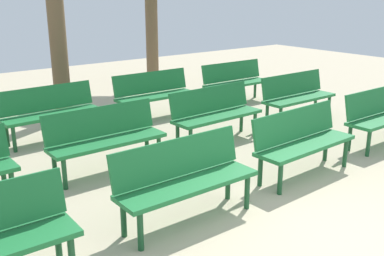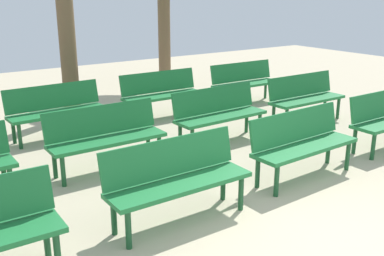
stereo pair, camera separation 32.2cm
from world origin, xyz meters
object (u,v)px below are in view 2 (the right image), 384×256
object	(u,v)px
bench_r2_c1	(56,108)
bench_r1_c1	(106,134)
bench_r0_c2	(302,140)
bench_r2_c2	(162,92)
tree_0	(68,47)
bench_r0_c1	(177,175)
bench_r1_c3	(305,95)
bench_r1_c2	(219,111)
bench_r2_c3	(245,80)

from	to	relation	value
bench_r2_c1	bench_r1_c1	bearing A→B (deg)	-89.64
bench_r0_c2	bench_r2_c1	distance (m)	4.05
bench_r2_c2	bench_r1_c1	bearing A→B (deg)	-136.48
bench_r2_c2	tree_0	xyz separation A→B (m)	(-1.41, 1.03, 0.85)
bench_r0_c1	bench_r1_c3	distance (m)	4.40
bench_r0_c2	tree_0	distance (m)	4.87
bench_r1_c1	bench_r1_c3	world-z (taller)	same
bench_r2_c1	bench_r2_c2	xyz separation A→B (m)	(2.08, 0.08, 0.00)
bench_r1_c2	bench_r2_c1	xyz separation A→B (m)	(-2.08, 1.71, 0.00)
bench_r0_c1	bench_r0_c2	size ratio (longest dim) A/B	0.99
bench_r0_c1	bench_r1_c1	xyz separation A→B (m)	(-0.02, 1.75, 0.00)
bench_r0_c2	bench_r2_c2	xyz separation A→B (m)	(0.00, 3.56, 0.00)
bench_r2_c3	tree_0	size ratio (longest dim) A/B	0.59
bench_r2_c1	tree_0	distance (m)	1.54
bench_r1_c1	bench_r1_c3	bearing A→B (deg)	0.88
bench_r2_c2	bench_r0_c2	bearing A→B (deg)	-89.49
bench_r0_c1	bench_r2_c2	bearing A→B (deg)	61.23
bench_r0_c2	bench_r1_c1	bearing A→B (deg)	137.40
bench_r0_c2	bench_r2_c2	bearing A→B (deg)	87.87
bench_r1_c2	bench_r2_c2	world-z (taller)	same
bench_r0_c2	bench_r2_c3	size ratio (longest dim) A/B	1.01
bench_r1_c1	bench_r1_c3	distance (m)	4.02
bench_r1_c2	bench_r1_c3	bearing A→B (deg)	-1.49
bench_r0_c1	bench_r1_c2	world-z (taller)	same
bench_r1_c2	bench_r2_c2	xyz separation A→B (m)	(-0.00, 1.79, 0.00)
bench_r1_c3	bench_r2_c3	size ratio (longest dim) A/B	1.00
bench_r1_c1	bench_r2_c1	bearing A→B (deg)	92.50
bench_r0_c2	bench_r1_c1	xyz separation A→B (m)	(-1.99, 1.70, 0.00)
bench_r1_c3	tree_0	size ratio (longest dim) A/B	0.59
bench_r1_c3	bench_r2_c2	size ratio (longest dim) A/B	1.00
bench_r1_c3	tree_0	bearing A→B (deg)	140.69
bench_r2_c1	bench_r2_c3	size ratio (longest dim) A/B	1.01
bench_r0_c1	bench_r1_c1	world-z (taller)	same
bench_r0_c2	bench_r1_c2	bearing A→B (deg)	87.70
bench_r1_c3	bench_r2_c1	bearing A→B (deg)	157.32
bench_r1_c2	bench_r2_c2	bearing A→B (deg)	88.53
bench_r0_c2	bench_r1_c2	world-z (taller)	same
bench_r1_c2	bench_r2_c1	world-z (taller)	same
bench_r0_c2	bench_r1_c2	size ratio (longest dim) A/B	1.00
bench_r2_c3	bench_r1_c2	bearing A→B (deg)	-139.14
bench_r0_c2	tree_0	world-z (taller)	tree_0
bench_r2_c1	tree_0	xyz separation A→B (m)	(0.66, 1.10, 0.85)
bench_r0_c2	bench_r1_c3	size ratio (longest dim) A/B	1.01
bench_r0_c1	bench_r0_c2	distance (m)	1.97
bench_r0_c2	bench_r1_c3	xyz separation A→B (m)	(2.03, 1.78, 0.00)
bench_r2_c3	bench_r0_c2	bearing A→B (deg)	-119.75
bench_r1_c2	bench_r1_c3	distance (m)	2.02
bench_r0_c2	bench_r1_c3	world-z (taller)	same
bench_r2_c3	bench_r2_c2	bearing A→B (deg)	179.33
bench_r0_c1	bench_r2_c1	bearing A→B (deg)	91.59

